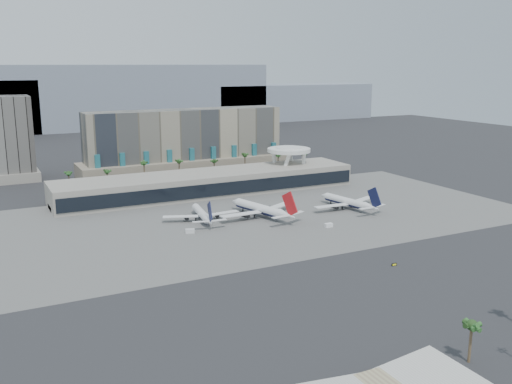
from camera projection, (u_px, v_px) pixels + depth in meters
name	position (u px, v px, depth m)	size (l,w,h in m)	color
ground	(315.00, 249.00, 223.74)	(900.00, 900.00, 0.00)	#232326
apron_pad	(252.00, 216.00, 271.65)	(260.00, 130.00, 0.06)	#5B5B59
mountain_ridge	(110.00, 101.00, 638.83)	(680.00, 60.00, 70.00)	gray
hotel	(186.00, 148.00, 376.37)	(140.00, 30.00, 42.00)	tan
office_tower	(10.00, 144.00, 351.19)	(30.00, 30.00, 52.00)	black
terminal	(209.00, 182.00, 317.99)	(170.00, 32.50, 14.50)	#B0A89B
saucer_structure	(289.00, 153.00, 344.89)	(26.00, 26.00, 21.89)	white
palm_row	(198.00, 164.00, 350.82)	(157.80, 2.80, 13.10)	brown
airliner_left	(202.00, 214.00, 263.03)	(35.90, 37.20, 12.90)	white
airliner_centre	(261.00, 209.00, 269.26)	(43.14, 44.77, 15.76)	white
airliner_right	(348.00, 202.00, 284.86)	(39.08, 40.56, 14.10)	white
service_vehicle_a	(190.00, 231.00, 244.08)	(3.88, 1.90, 1.90)	silver
service_vehicle_b	(329.00, 225.00, 253.04)	(3.48, 1.99, 1.79)	white
taxiway_sign	(394.00, 265.00, 204.75)	(2.13, 0.42, 0.96)	black
near_palm_a	(471.00, 331.00, 136.88)	(6.00, 6.00, 11.15)	brown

